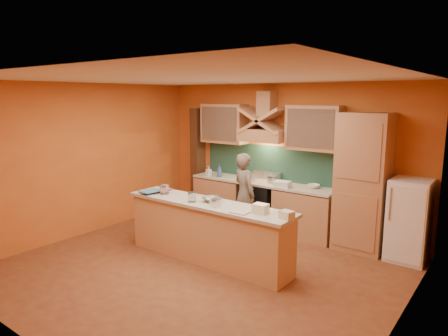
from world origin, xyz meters
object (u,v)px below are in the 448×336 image
Objects in this scene: person at (244,194)px; kitchen_scale at (215,204)px; stove at (261,205)px; mixing_bowl at (212,200)px; fridge at (409,220)px.

person is 13.34× the size of kitchen_scale.
mixing_bowl is at bearing -82.75° from stove.
fridge is (2.70, 0.00, 0.20)m from stove.
mixing_bowl is (0.23, -1.84, 0.53)m from stove.
fridge is at bearing 0.00° from stove.
mixing_bowl is (0.28, -1.32, 0.21)m from person.
stove is 2.71m from fridge.
person is (-0.05, -0.52, 0.32)m from stove.
mixing_bowl is at bearing 147.96° from kitchen_scale.
person reaches higher than stove.
person is 1.62m from kitchen_scale.
person reaches higher than mixing_bowl.
stove is at bearing 180.00° from fridge.
stove is at bearing 112.35° from kitchen_scale.
kitchen_scale is at bearing -41.79° from mixing_bowl.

